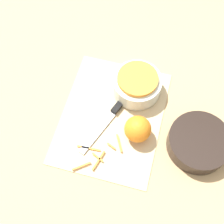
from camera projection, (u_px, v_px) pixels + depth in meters
The scene contains 7 objects.
ground_plane at pixel (112, 117), 1.02m from camera, with size 4.00×4.00×0.00m, color tan.
cutting_board at pixel (112, 116), 1.02m from camera, with size 0.42×0.32×0.01m.
bowl_speckled at pixel (137, 84), 1.03m from camera, with size 0.16×0.16×0.08m.
bowl_dark at pixel (199, 143), 0.95m from camera, with size 0.19×0.19×0.06m.
knife at pixel (117, 108), 1.02m from camera, with size 0.26×0.12×0.02m.
orange_left at pixel (138, 129), 0.95m from camera, with size 0.08×0.08×0.08m.
peel_pile at pixel (98, 154), 0.96m from camera, with size 0.15×0.14×0.01m.
Camera 1 is at (0.42, 0.11, 0.93)m, focal length 50.00 mm.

